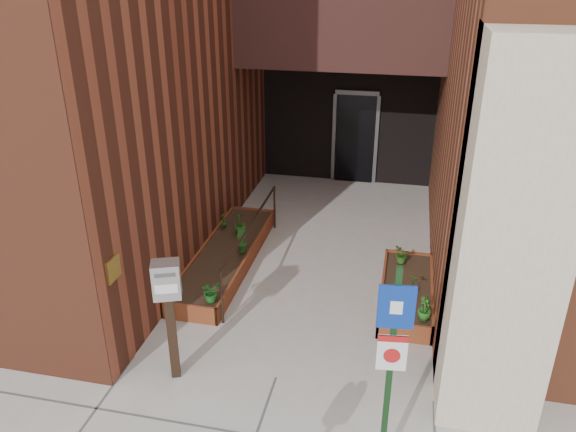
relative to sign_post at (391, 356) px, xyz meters
The scene contains 13 objects.
ground 2.41m from the sign_post, 140.03° to the left, with size 80.00×80.00×0.00m, color #9E9991.
planter_left 5.10m from the sign_post, 127.37° to the left, with size 0.90×3.60×0.30m.
planter_right 3.68m from the sign_post, 87.02° to the left, with size 0.80×2.20×0.30m.
handrail 4.64m from the sign_post, 122.77° to the left, with size 0.04×3.34×0.90m.
sign_post is the anchor object (origin of this frame).
payment_dropbox 2.89m from the sign_post, 160.38° to the left, with size 0.40×0.35×1.69m.
shrub_left_a 3.68m from the sign_post, 139.38° to the left, with size 0.29×0.29×0.32m, color #1A5D1B.
shrub_left_b 4.82m from the sign_post, 124.61° to the left, with size 0.21×0.21×0.39m, color #1C5117.
shrub_left_c 5.50m from the sign_post, 122.53° to the left, with size 0.22×0.22×0.39m, color #234F16.
shrub_left_d 5.84m from the sign_post, 124.78° to the left, with size 0.18×0.18×0.33m, color #245518.
shrub_right_a 2.74m from the sign_post, 80.29° to the left, with size 0.20×0.20×0.35m, color #225E1B.
shrub_right_b 3.31m from the sign_post, 85.11° to the left, with size 0.18×0.18×0.34m, color #1A5719.
shrub_right_c 4.20m from the sign_post, 89.17° to the left, with size 0.27×0.27×0.30m, color #295F1B.
Camera 1 is at (1.37, -5.56, 4.99)m, focal length 35.00 mm.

